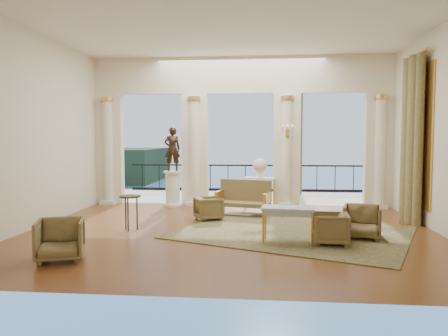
# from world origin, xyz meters

# --- Properties ---
(floor) EXTENTS (9.00, 9.00, 0.00)m
(floor) POSITION_xyz_m (0.00, 0.00, 0.00)
(floor) COLOR #4A220C
(floor) RESTS_ON ground
(room_walls) EXTENTS (9.00, 9.00, 9.00)m
(room_walls) POSITION_xyz_m (0.00, -1.12, 2.88)
(room_walls) COLOR beige
(room_walls) RESTS_ON ground
(arcade) EXTENTS (9.00, 0.56, 4.50)m
(arcade) POSITION_xyz_m (-0.00, 3.82, 2.58)
(arcade) COLOR beige
(arcade) RESTS_ON ground
(terrace) EXTENTS (10.00, 3.60, 0.10)m
(terrace) POSITION_xyz_m (0.00, 5.80, -0.05)
(terrace) COLOR beige
(terrace) RESTS_ON ground
(balustrade) EXTENTS (9.00, 0.06, 1.03)m
(balustrade) POSITION_xyz_m (0.00, 7.40, 0.41)
(balustrade) COLOR black
(balustrade) RESTS_ON terrace
(palm_tree) EXTENTS (2.00, 2.00, 4.50)m
(palm_tree) POSITION_xyz_m (2.00, 6.60, 4.09)
(palm_tree) COLOR #4C3823
(palm_tree) RESTS_ON terrace
(headland) EXTENTS (22.00, 18.00, 6.00)m
(headland) POSITION_xyz_m (-30.00, 70.00, -3.00)
(headland) COLOR black
(headland) RESTS_ON sea
(sea) EXTENTS (160.00, 160.00, 0.00)m
(sea) POSITION_xyz_m (0.00, 60.00, -6.00)
(sea) COLOR #2D698F
(sea) RESTS_ON ground
(curtain) EXTENTS (0.33, 1.40, 4.09)m
(curtain) POSITION_xyz_m (4.28, 1.50, 2.02)
(curtain) COLOR brown
(curtain) RESTS_ON ground
(window_frame) EXTENTS (0.04, 1.60, 3.40)m
(window_frame) POSITION_xyz_m (4.47, 1.50, 2.10)
(window_frame) COLOR gold
(window_frame) RESTS_ON room_walls
(wall_sconce) EXTENTS (0.30, 0.11, 0.33)m
(wall_sconce) POSITION_xyz_m (1.40, 3.51, 2.23)
(wall_sconce) COLOR gold
(wall_sconce) RESTS_ON arcade
(rug) EXTENTS (5.77, 5.19, 0.02)m
(rug) POSITION_xyz_m (1.36, 0.04, 0.01)
(rug) COLOR #2E3118
(rug) RESTS_ON ground
(armchair_a) EXTENTS (0.94, 0.91, 0.78)m
(armchair_a) POSITION_xyz_m (-2.70, -2.49, 0.39)
(armchair_a) COLOR #46391E
(armchair_a) RESTS_ON ground
(armchair_b) EXTENTS (0.88, 0.85, 0.76)m
(armchair_b) POSITION_xyz_m (2.75, -0.36, 0.38)
(armchair_b) COLOR #46391E
(armchair_b) RESTS_ON ground
(armchair_c) EXTENTS (0.66, 0.70, 0.68)m
(armchair_c) POSITION_xyz_m (2.02, -0.93, 0.34)
(armchair_c) COLOR #46391E
(armchair_c) RESTS_ON ground
(armchair_d) EXTENTS (0.79, 0.81, 0.64)m
(armchair_d) POSITION_xyz_m (-0.66, 1.35, 0.32)
(armchair_d) COLOR #46391E
(armchair_d) RESTS_ON ground
(settee) EXTENTS (1.52, 0.93, 0.94)m
(settee) POSITION_xyz_m (0.19, 2.10, 0.47)
(settee) COLOR #46391E
(settee) RESTS_ON ground
(game_table) EXTENTS (1.08, 0.66, 0.71)m
(game_table) POSITION_xyz_m (1.21, -0.85, 0.63)
(game_table) COLOR #ADC5D5
(game_table) RESTS_ON ground
(pedestal) EXTENTS (0.58, 0.58, 1.07)m
(pedestal) POSITION_xyz_m (-2.04, 3.48, 0.51)
(pedestal) COLOR silver
(pedestal) RESTS_ON ground
(statue) EXTENTS (0.55, 0.44, 1.32)m
(statue) POSITION_xyz_m (-2.04, 3.48, 1.73)
(statue) COLOR black
(statue) RESTS_ON pedestal
(console_table) EXTENTS (0.99, 0.57, 0.89)m
(console_table) POSITION_xyz_m (0.60, 3.55, 0.73)
(console_table) COLOR silver
(console_table) RESTS_ON ground
(urn) EXTENTS (0.43, 0.43, 0.57)m
(urn) POSITION_xyz_m (0.60, 3.55, 1.21)
(urn) COLOR white
(urn) RESTS_ON console_table
(side_table) EXTENTS (0.48, 0.48, 0.78)m
(side_table) POSITION_xyz_m (-2.25, -0.02, 0.67)
(side_table) COLOR black
(side_table) RESTS_ON ground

